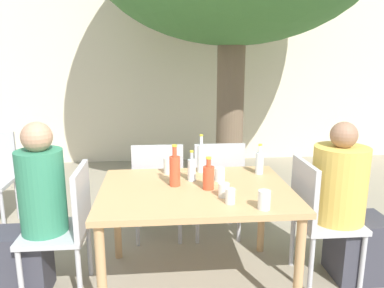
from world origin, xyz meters
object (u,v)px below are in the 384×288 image
at_px(patio_chair_0, 67,223).
at_px(drinking_glass_0, 224,190).
at_px(person_seated_0, 31,221).
at_px(drinking_glass_1, 169,166).
at_px(patio_chair_1, 317,213).
at_px(drinking_glass_3, 264,200).
at_px(water_bottle_2, 201,158).
at_px(patio_chair_2, 158,185).
at_px(water_bottle_0, 260,162).
at_px(water_bottle_3, 192,169).
at_px(person_seated_1, 348,209).
at_px(dining_table_front, 196,199).
at_px(drinking_glass_2, 230,196).
at_px(soda_bottle_1, 208,177).
at_px(soda_bottle_4, 175,170).
at_px(drinking_glass_4, 220,175).
at_px(patio_chair_3, 217,183).

distance_m(patio_chair_0, drinking_glass_0, 1.12).
height_order(person_seated_0, drinking_glass_1, person_seated_0).
bearing_deg(drinking_glass_0, patio_chair_1, 13.47).
bearing_deg(drinking_glass_3, patio_chair_1, 37.30).
distance_m(drinking_glass_0, drinking_glass_3, 0.31).
bearing_deg(patio_chair_1, water_bottle_2, 65.47).
bearing_deg(patio_chair_2, person_seated_0, 39.82).
height_order(person_seated_0, water_bottle_0, person_seated_0).
xyz_separation_m(patio_chair_2, water_bottle_3, (0.25, -0.56, 0.31)).
xyz_separation_m(patio_chair_0, person_seated_0, (-0.24, -0.00, 0.02)).
distance_m(person_seated_1, water_bottle_0, 0.73).
xyz_separation_m(person_seated_0, water_bottle_3, (1.13, 0.17, 0.29)).
height_order(dining_table_front, drinking_glass_2, drinking_glass_2).
bearing_deg(soda_bottle_1, patio_chair_2, 115.25).
xyz_separation_m(soda_bottle_1, soda_bottle_4, (-0.23, 0.09, 0.03)).
bearing_deg(drinking_glass_2, drinking_glass_0, 99.66).
relative_size(soda_bottle_4, drinking_glass_0, 3.29).
height_order(water_bottle_0, drinking_glass_2, water_bottle_0).
bearing_deg(drinking_glass_4, water_bottle_0, 23.47).
bearing_deg(dining_table_front, water_bottle_3, 94.72).
xyz_separation_m(patio_chair_3, water_bottle_2, (-0.19, -0.35, 0.34)).
bearing_deg(patio_chair_3, patio_chair_0, 31.82).
bearing_deg(water_bottle_0, water_bottle_3, -167.48).
relative_size(patio_chair_2, patio_chair_3, 1.00).
distance_m(patio_chair_3, drinking_glass_2, 1.06).
height_order(person_seated_0, drinking_glass_3, person_seated_0).
distance_m(patio_chair_0, drinking_glass_3, 1.37).
distance_m(patio_chair_0, patio_chair_3, 1.38).
relative_size(patio_chair_1, drinking_glass_3, 7.85).
bearing_deg(water_bottle_2, person_seated_0, -162.90).
distance_m(person_seated_0, drinking_glass_4, 1.37).
relative_size(water_bottle_0, drinking_glass_1, 1.91).
relative_size(patio_chair_0, drinking_glass_3, 7.85).
height_order(patio_chair_1, water_bottle_2, water_bottle_2).
xyz_separation_m(person_seated_0, water_bottle_2, (1.22, 0.38, 0.32)).
height_order(soda_bottle_4, drinking_glass_3, soda_bottle_4).
bearing_deg(soda_bottle_1, patio_chair_0, 178.60).
bearing_deg(soda_bottle_4, water_bottle_3, 37.98).
relative_size(drinking_glass_1, drinking_glass_2, 1.29).
xyz_separation_m(patio_chair_0, drinking_glass_2, (1.09, -0.30, 0.27)).
bearing_deg(person_seated_1, patio_chair_3, 49.98).
relative_size(patio_chair_1, water_bottle_2, 3.02).
xyz_separation_m(patio_chair_3, water_bottle_0, (0.26, -0.44, 0.32)).
relative_size(dining_table_front, patio_chair_3, 1.45).
height_order(patio_chair_2, drinking_glass_0, patio_chair_2).
xyz_separation_m(person_seated_0, drinking_glass_4, (1.34, 0.14, 0.25)).
height_order(patio_chair_3, drinking_glass_2, patio_chair_3).
xyz_separation_m(water_bottle_2, drinking_glass_1, (-0.26, -0.02, -0.06)).
distance_m(dining_table_front, drinking_glass_0, 0.28).
bearing_deg(person_seated_1, water_bottle_0, 64.28).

